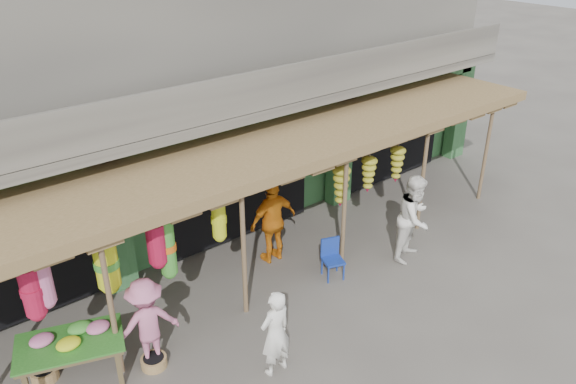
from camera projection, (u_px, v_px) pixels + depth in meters
ground at (300, 277)px, 11.66m from camera, size 80.00×80.00×0.00m
building at (172, 71)px, 13.55m from camera, size 16.40×6.80×7.00m
awning at (269, 153)px, 10.98m from camera, size 14.00×2.70×2.79m
flower_table at (71, 343)px, 8.75m from camera, size 1.84×1.42×0.97m
blue_chair at (332, 256)px, 11.53m from camera, size 0.51×0.52×0.84m
basket_left at (154, 362)px, 9.35m from camera, size 0.50×0.50×0.18m
basket_right at (45, 374)px, 9.09m from camera, size 0.54×0.54×0.20m
person_front at (275, 333)px, 8.95m from camera, size 0.59×0.40×1.57m
person_right at (415, 218)px, 11.94m from camera, size 1.11×0.98×1.94m
person_vendor at (273, 221)px, 11.86m from camera, size 1.13×0.50×1.91m
person_shopper at (147, 323)px, 9.13m from camera, size 1.14×0.77×1.63m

